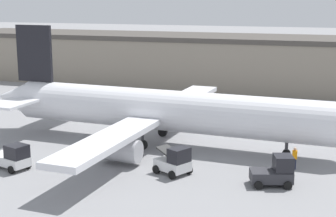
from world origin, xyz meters
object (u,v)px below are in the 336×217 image
object	(u,v)px
baggage_tug	(12,157)
belt_loader_truck	(174,161)
airplane	(159,110)
pushback_tug	(275,172)
ground_crew_worker	(295,158)

from	to	relation	value
baggage_tug	belt_loader_truck	distance (m)	12.93
airplane	belt_loader_truck	xyz separation A→B (m)	(3.95, -7.70, -2.13)
airplane	pushback_tug	size ratio (longest dim) A/B	11.17
belt_loader_truck	ground_crew_worker	bearing A→B (deg)	53.11
ground_crew_worker	pushback_tug	distance (m)	4.22
ground_crew_worker	pushback_tug	world-z (taller)	pushback_tug
belt_loader_truck	airplane	bearing A→B (deg)	144.87
airplane	belt_loader_truck	world-z (taller)	airplane
baggage_tug	belt_loader_truck	bearing A→B (deg)	30.22
pushback_tug	belt_loader_truck	bearing A→B (deg)	162.42
ground_crew_worker	baggage_tug	size ratio (longest dim) A/B	0.48
ground_crew_worker	pushback_tug	bearing A→B (deg)	16.78
ground_crew_worker	baggage_tug	xyz separation A→B (m)	(-21.30, -6.92, -0.01)
baggage_tug	ground_crew_worker	bearing A→B (deg)	35.71
pushback_tug	ground_crew_worker	bearing A→B (deg)	58.05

